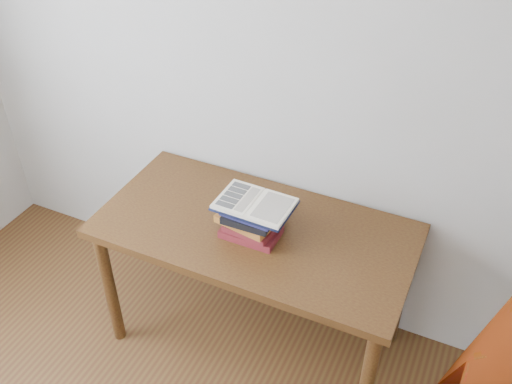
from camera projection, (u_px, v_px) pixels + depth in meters
The scene contains 3 objects.
desk at pixel (255, 244), 2.56m from camera, with size 1.40×0.70×0.75m.
book_stack at pixel (250, 222), 2.42m from camera, with size 0.27×0.20×0.15m.
open_book at pixel (255, 204), 2.37m from camera, with size 0.32×0.23×0.03m.
Camera 1 is at (0.88, -0.33, 2.39)m, focal length 40.00 mm.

